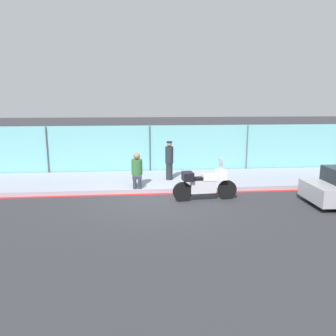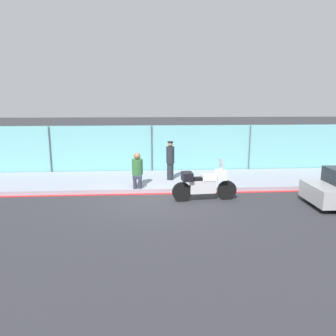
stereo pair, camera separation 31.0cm
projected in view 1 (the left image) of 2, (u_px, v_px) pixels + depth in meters
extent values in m
plane|color=#2D2D33|center=(155.00, 200.00, 11.79)|extent=(120.00, 120.00, 0.00)
cube|color=#8E93A3|center=(152.00, 181.00, 14.35)|extent=(35.87, 3.47, 0.16)
cube|color=red|center=(154.00, 194.00, 12.59)|extent=(35.87, 0.18, 0.01)
cube|color=#6BB2B7|center=(150.00, 150.00, 15.91)|extent=(34.07, 0.08, 2.35)
cylinder|color=#4C4C51|center=(47.00, 152.00, 15.37)|extent=(0.05, 0.05, 2.35)
cylinder|color=#4C4C51|center=(150.00, 150.00, 15.82)|extent=(0.05, 0.05, 2.35)
cylinder|color=#4C4C51|center=(247.00, 149.00, 16.26)|extent=(0.05, 0.05, 2.35)
cylinder|color=black|center=(227.00, 190.00, 11.90)|extent=(0.70, 0.19, 0.69)
cylinder|color=black|center=(183.00, 192.00, 11.62)|extent=(0.70, 0.19, 0.69)
cube|color=silver|center=(203.00, 186.00, 11.71)|extent=(0.93, 0.35, 0.48)
cube|color=white|center=(209.00, 177.00, 11.69)|extent=(0.54, 0.35, 0.22)
cube|color=black|center=(200.00, 179.00, 11.64)|extent=(0.62, 0.33, 0.10)
cube|color=white|center=(221.00, 174.00, 11.74)|extent=(0.36, 0.50, 0.34)
cube|color=silver|center=(221.00, 164.00, 11.67)|extent=(0.14, 0.43, 0.42)
cube|color=black|center=(188.00, 176.00, 11.54)|extent=(0.40, 0.53, 0.30)
cylinder|color=#1E2328|center=(169.00, 171.00, 14.13)|extent=(0.28, 0.28, 0.72)
cylinder|color=#1E2328|center=(169.00, 155.00, 13.99)|extent=(0.34, 0.34, 0.72)
sphere|color=#A37556|center=(169.00, 144.00, 13.89)|extent=(0.21, 0.21, 0.21)
cylinder|color=black|center=(169.00, 142.00, 13.88)|extent=(0.25, 0.25, 0.05)
cylinder|color=#2D3342|center=(135.00, 184.00, 12.65)|extent=(0.14, 0.14, 0.43)
cylinder|color=#2D3342|center=(140.00, 183.00, 12.66)|extent=(0.14, 0.14, 0.43)
cube|color=#2D3342|center=(137.00, 177.00, 12.82)|extent=(0.37, 0.43, 0.10)
cylinder|color=#2D6033|center=(137.00, 167.00, 12.96)|extent=(0.43, 0.43, 0.61)
sphere|color=brown|center=(137.00, 156.00, 12.87)|extent=(0.27, 0.27, 0.27)
cylinder|color=black|center=(319.00, 190.00, 11.98)|extent=(0.61, 0.24, 0.61)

